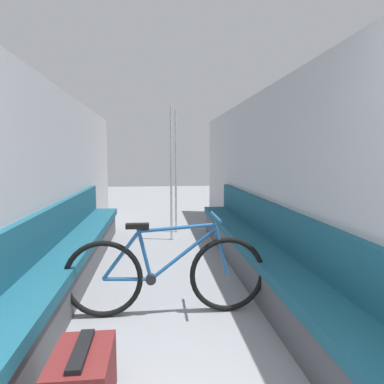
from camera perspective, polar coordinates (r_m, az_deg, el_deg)
name	(u,v)px	position (r m, az deg, el deg)	size (l,w,h in m)	color
wall_left	(41,184)	(3.91, -23.84, 1.25)	(0.10, 9.38, 2.23)	#B2B2B7
wall_right	(280,182)	(3.98, 14.47, 1.66)	(0.10, 9.38, 2.23)	#B2B2B7
bench_seat_row_left	(68,260)	(3.98, -20.01, -10.59)	(0.44, 5.17, 0.87)	#4C4C51
bench_seat_row_right	(258,254)	(4.04, 10.96, -10.09)	(0.44, 5.17, 0.87)	#4C4C51
bicycle	(166,274)	(3.12, -4.33, -13.49)	(1.79, 0.46, 0.89)	black
grab_pole_near	(176,174)	(6.25, -2.72, 3.06)	(0.08, 0.08, 2.21)	gray
grab_pole_far	(171,176)	(5.66, -3.49, 2.74)	(0.08, 0.08, 2.21)	gray
luggage_bag	(82,382)	(2.23, -17.82, -27.88)	(0.32, 0.47, 0.37)	maroon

